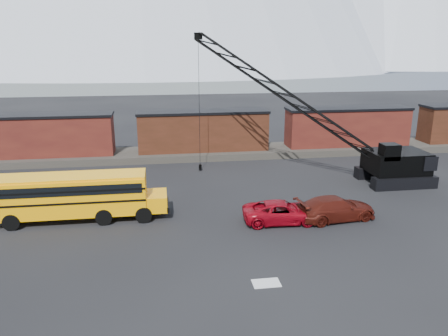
{
  "coord_description": "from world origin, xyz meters",
  "views": [
    {
      "loc": [
        -4.49,
        -23.0,
        11.68
      ],
      "look_at": [
        -0.05,
        6.81,
        3.0
      ],
      "focal_mm": 35.0,
      "sensor_mm": 36.0,
      "label": 1
    }
  ],
  "objects_px": {
    "school_bus": "(76,195)",
    "maroon_suv": "(336,208)",
    "crawler_crane": "(289,97)",
    "red_pickup": "(282,212)"
  },
  "relations": [
    {
      "from": "maroon_suv",
      "to": "crawler_crane",
      "type": "distance_m",
      "value": 11.94
    },
    {
      "from": "crawler_crane",
      "to": "school_bus",
      "type": "bearing_deg",
      "value": -155.77
    },
    {
      "from": "red_pickup",
      "to": "crawler_crane",
      "type": "height_order",
      "value": "crawler_crane"
    },
    {
      "from": "school_bus",
      "to": "crawler_crane",
      "type": "relative_size",
      "value": 0.6
    },
    {
      "from": "school_bus",
      "to": "red_pickup",
      "type": "xyz_separation_m",
      "value": [
        13.66,
        -2.43,
        -1.07
      ]
    },
    {
      "from": "school_bus",
      "to": "red_pickup",
      "type": "height_order",
      "value": "school_bus"
    },
    {
      "from": "school_bus",
      "to": "maroon_suv",
      "type": "relative_size",
      "value": 2.09
    },
    {
      "from": "crawler_crane",
      "to": "red_pickup",
      "type": "bearing_deg",
      "value": -107.63
    },
    {
      "from": "maroon_suv",
      "to": "crawler_crane",
      "type": "height_order",
      "value": "crawler_crane"
    },
    {
      "from": "maroon_suv",
      "to": "school_bus",
      "type": "bearing_deg",
      "value": 73.72
    }
  ]
}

